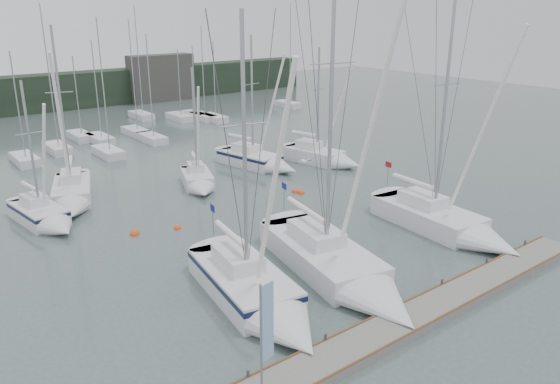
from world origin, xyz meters
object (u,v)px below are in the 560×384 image
at_px(sailboat_mid_a, 46,218).
at_px(buoy_d, 295,192).
at_px(sailboat_near_left, 261,299).
at_px(sailboat_near_right, 455,228).
at_px(sailboat_mid_b, 72,198).
at_px(sailboat_mid_d, 262,162).
at_px(sailboat_mid_e, 327,158).
at_px(buoy_c, 135,234).
at_px(buoy_b, 301,193).
at_px(sailboat_mid_c, 199,183).
at_px(dock_banner, 265,330).
at_px(sailboat_near_center, 348,275).
at_px(buoy_a, 177,228).

relative_size(sailboat_mid_a, buoy_d, 18.95).
distance_m(sailboat_near_left, sailboat_near_right, 14.99).
bearing_deg(sailboat_mid_a, sailboat_mid_b, 40.92).
distance_m(sailboat_near_right, sailboat_mid_b, 26.92).
bearing_deg(sailboat_mid_a, sailboat_mid_d, -0.48).
height_order(sailboat_near_right, sailboat_mid_e, sailboat_near_right).
bearing_deg(buoy_c, sailboat_mid_b, 100.12).
bearing_deg(buoy_b, buoy_c, 178.86).
distance_m(sailboat_mid_e, buoy_d, 8.58).
height_order(sailboat_near_left, sailboat_mid_d, sailboat_near_left).
bearing_deg(buoy_d, sailboat_mid_c, 136.89).
distance_m(sailboat_mid_b, sailboat_mid_e, 22.49).
bearing_deg(dock_banner, sailboat_mid_c, 53.82).
height_order(sailboat_mid_b, buoy_d, sailboat_mid_b).
height_order(sailboat_mid_a, buoy_b, sailboat_mid_a).
relative_size(sailboat_mid_b, sailboat_mid_e, 1.19).
bearing_deg(sailboat_mid_a, buoy_b, -23.85).
height_order(sailboat_mid_d, dock_banner, sailboat_mid_d).
distance_m(sailboat_near_center, sailboat_mid_c, 18.87).
bearing_deg(buoy_c, sailboat_mid_e, 12.54).
bearing_deg(sailboat_near_center, sailboat_mid_b, 120.83).
relative_size(sailboat_mid_d, buoy_d, 23.04).
bearing_deg(buoy_a, sailboat_near_center, -75.01).
bearing_deg(dock_banner, sailboat_near_center, 15.99).
xyz_separation_m(sailboat_mid_d, buoy_a, (-12.75, -8.09, -0.61)).
distance_m(sailboat_mid_b, buoy_b, 17.14).
bearing_deg(buoy_b, sailboat_near_left, -136.14).
height_order(buoy_a, buoy_c, buoy_c).
bearing_deg(sailboat_near_right, sailboat_mid_d, 96.17).
height_order(sailboat_near_right, sailboat_mid_c, sailboat_near_right).
xyz_separation_m(sailboat_near_center, sailboat_mid_c, (1.92, 18.77, -0.10)).
height_order(sailboat_near_right, sailboat_mid_a, sailboat_near_right).
relative_size(sailboat_mid_d, sailboat_mid_e, 1.10).
bearing_deg(sailboat_near_right, buoy_a, 142.62).
relative_size(sailboat_mid_a, buoy_b, 18.13).
xyz_separation_m(sailboat_near_left, sailboat_mid_a, (-4.94, 17.44, -0.10)).
relative_size(sailboat_near_left, sailboat_mid_b, 1.10).
height_order(sailboat_mid_e, buoy_b, sailboat_mid_e).
height_order(sailboat_near_center, sailboat_mid_a, sailboat_near_center).
bearing_deg(sailboat_mid_a, dock_banner, -94.10).
bearing_deg(buoy_b, buoy_d, 107.75).
bearing_deg(sailboat_near_right, buoy_c, 145.95).
height_order(sailboat_mid_a, sailboat_mid_b, sailboat_mid_b).
distance_m(sailboat_mid_a, dock_banner, 22.90).
relative_size(sailboat_near_center, dock_banner, 4.16).
relative_size(sailboat_near_right, sailboat_mid_d, 1.28).
distance_m(sailboat_near_left, buoy_d, 17.95).
distance_m(sailboat_near_right, sailboat_mid_a, 26.63).
distance_m(sailboat_mid_d, sailboat_mid_e, 6.09).
bearing_deg(buoy_a, buoy_d, 5.50).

